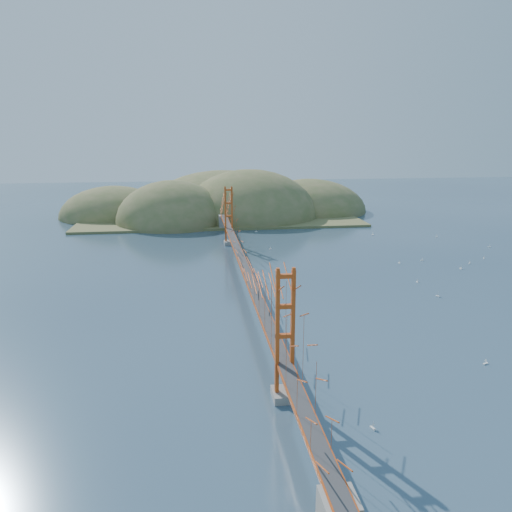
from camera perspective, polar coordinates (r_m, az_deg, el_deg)
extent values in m
plane|color=#2E465C|center=(72.04, -1.20, -3.95)|extent=(320.00, 320.00, 0.00)
cube|color=gray|center=(44.64, 3.21, -15.53)|extent=(2.00, 2.40, 0.70)
cube|color=gray|center=(100.78, -3.09, 1.53)|extent=(2.00, 2.40, 0.70)
cube|color=#B64314|center=(71.08, -1.22, -1.43)|extent=(1.40, 92.00, 0.16)
cube|color=#B64314|center=(71.14, -1.22, -1.58)|extent=(1.33, 92.00, 0.24)
cube|color=#38383A|center=(71.05, -1.22, -1.35)|extent=(1.19, 92.00, 0.03)
cube|color=gray|center=(116.16, -3.72, 3.88)|extent=(2.20, 2.60, 3.30)
cube|color=olive|center=(134.10, -4.24, 4.66)|extent=(70.00, 40.00, 0.60)
ellipsoid|color=olive|center=(126.14, -9.48, 3.78)|extent=(28.00, 28.00, 21.00)
ellipsoid|color=olive|center=(132.87, -0.73, 4.50)|extent=(36.00, 36.00, 25.00)
ellipsoid|color=olive|center=(143.80, 6.06, 5.17)|extent=(32.00, 32.00, 18.00)
ellipsoid|color=olive|center=(139.40, -15.94, 4.41)|extent=(28.00, 28.00, 16.00)
ellipsoid|color=olive|center=(148.06, -3.78, 5.48)|extent=(44.00, 44.00, 22.00)
cube|color=white|center=(108.53, 25.10, 0.95)|extent=(0.54, 0.37, 0.09)
cylinder|color=white|center=(108.47, 25.11, 1.09)|extent=(0.01, 0.01, 0.56)
cube|color=white|center=(113.24, 0.02, 2.82)|extent=(0.57, 0.27, 0.10)
cylinder|color=white|center=(113.18, 0.02, 2.97)|extent=(0.02, 0.02, 0.60)
cube|color=white|center=(98.60, 24.60, -0.23)|extent=(0.35, 0.50, 0.09)
cylinder|color=white|center=(98.54, 24.62, -0.08)|extent=(0.01, 0.01, 0.52)
cube|color=white|center=(79.63, 17.95, -2.84)|extent=(0.18, 0.51, 0.09)
cylinder|color=white|center=(79.55, 17.96, -2.65)|extent=(0.01, 0.01, 0.56)
cube|color=white|center=(89.73, 22.38, -1.33)|extent=(0.19, 0.59, 0.11)
cylinder|color=white|center=(89.65, 22.40, -1.13)|extent=(0.02, 0.02, 0.65)
cube|color=white|center=(73.84, 20.07, -4.34)|extent=(0.51, 0.61, 0.11)
cylinder|color=white|center=(73.74, 20.09, -4.09)|extent=(0.02, 0.02, 0.66)
cube|color=white|center=(92.93, 18.45, -0.48)|extent=(0.54, 0.29, 0.09)
cylinder|color=white|center=(92.87, 18.47, -0.31)|extent=(0.01, 0.01, 0.56)
cube|color=white|center=(114.24, 19.94, 2.06)|extent=(0.57, 0.42, 0.10)
cylinder|color=white|center=(114.18, 19.95, 2.20)|extent=(0.02, 0.02, 0.60)
cube|color=white|center=(89.91, 16.06, -0.77)|extent=(0.21, 0.56, 0.10)
cylinder|color=white|center=(89.83, 16.08, -0.59)|extent=(0.02, 0.02, 0.60)
cube|color=white|center=(96.64, 1.67, 0.81)|extent=(0.53, 0.36, 0.09)
cylinder|color=white|center=(96.58, 1.67, 0.97)|extent=(0.01, 0.01, 0.55)
cube|color=white|center=(93.76, 23.21, -0.78)|extent=(0.56, 0.50, 0.10)
cylinder|color=white|center=(93.69, 23.22, -0.59)|extent=(0.02, 0.02, 0.62)
cube|color=white|center=(41.84, 13.21, -18.61)|extent=(0.35, 0.58, 0.10)
cylinder|color=white|center=(41.68, 13.24, -18.26)|extent=(0.02, 0.02, 0.61)
cube|color=white|center=(112.57, 13.20, 2.37)|extent=(0.65, 0.36, 0.11)
cylinder|color=white|center=(112.51, 13.21, 2.54)|extent=(0.02, 0.02, 0.67)
cube|color=white|center=(55.28, 24.75, -11.10)|extent=(0.59, 0.34, 0.10)
cylinder|color=white|center=(55.15, 24.79, -10.81)|extent=(0.02, 0.02, 0.61)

